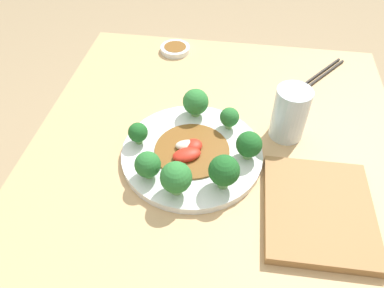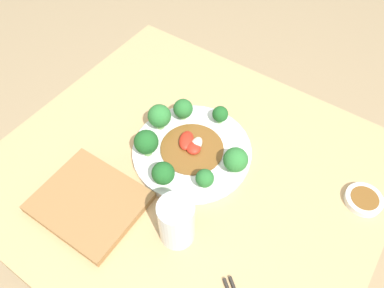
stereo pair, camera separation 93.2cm
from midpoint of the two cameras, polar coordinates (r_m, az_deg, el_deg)
name	(u,v)px [view 1 (the left image)]	position (r m, az deg, el deg)	size (l,w,h in m)	color
table	(209,237)	(1.05, -13.23, -34.76)	(0.89, 0.80, 0.71)	tan
plate	(192,153)	(0.71, -23.37, -29.79)	(0.29, 0.29, 0.02)	white
broccoli_north	(138,133)	(0.73, -32.51, -25.13)	(0.04, 0.04, 0.05)	#70A356
broccoli_east	(196,102)	(0.71, -21.05, -20.10)	(0.06, 0.06, 0.07)	#7AAD5B
broccoli_northwest	(148,165)	(0.70, -33.68, -32.23)	(0.05, 0.05, 0.06)	#89B76B
broccoli_west	(176,178)	(0.67, -30.73, -36.37)	(0.06, 0.06, 0.07)	#7AAD5B
broccoli_southeast	(229,117)	(0.68, -15.62, -24.34)	(0.04, 0.04, 0.05)	#89B76B
broccoli_southwest	(224,171)	(0.64, -21.78, -37.23)	(0.06, 0.06, 0.07)	#70A356
broccoli_south	(249,145)	(0.64, -14.21, -31.74)	(0.05, 0.05, 0.06)	#89B76B
stirfry_center	(191,150)	(0.70, -24.08, -29.64)	(0.15, 0.15, 0.02)	brown
drinking_glass	(290,113)	(0.64, -3.89, -25.04)	(0.07, 0.07, 0.12)	silver
chopsticks	(318,77)	(0.79, 6.11, -11.80)	(0.19, 0.15, 0.01)	#2D2823
sauce_dish	(175,49)	(0.90, -19.01, -4.09)	(0.08, 0.08, 0.02)	white
cutting_board	(318,210)	(0.65, -2.04, -44.18)	(0.23, 0.20, 0.02)	olive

